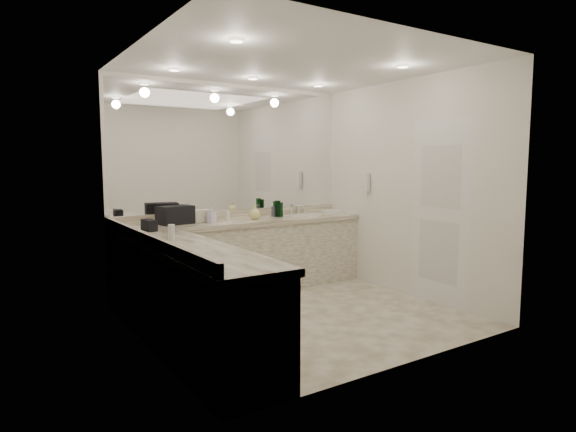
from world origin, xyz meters
TOP-DOWN VIEW (x-y plane):
  - floor at (0.00, 0.00)m, footprint 3.20×3.20m
  - ceiling at (0.00, 0.00)m, footprint 3.20×3.20m
  - wall_back at (0.00, 1.50)m, footprint 3.20×0.02m
  - wall_left at (-1.60, 0.00)m, footprint 0.02×3.00m
  - wall_right at (1.60, 0.00)m, footprint 0.02×3.00m
  - vanity_back_base at (0.00, 1.20)m, footprint 3.20×0.60m
  - vanity_back_top at (0.00, 1.19)m, footprint 3.20×0.64m
  - vanity_left_base at (-1.30, -0.30)m, footprint 0.60×2.40m
  - vanity_left_top at (-1.29, -0.30)m, footprint 0.64×2.42m
  - backsplash_back at (0.00, 1.48)m, footprint 3.20×0.04m
  - backsplash_left at (-1.58, 0.00)m, footprint 0.04×3.00m
  - mirror_back at (0.00, 1.49)m, footprint 3.12×0.01m
  - mirror_left at (-1.59, 0.00)m, footprint 0.01×2.92m
  - sink at (0.95, 1.20)m, footprint 0.44×0.44m
  - faucet at (0.95, 1.41)m, footprint 0.24×0.16m
  - wall_phone at (1.56, 0.70)m, footprint 0.06×0.10m
  - door at (1.59, -0.50)m, footprint 0.02×0.82m
  - black_toiletry_bag at (-0.87, 1.25)m, footprint 0.43×0.31m
  - black_bag_spill at (-1.30, 0.84)m, footprint 0.12×0.22m
  - cream_cosmetic_case at (-0.56, 1.26)m, footprint 0.26×0.18m
  - hand_towel at (1.43, 1.24)m, footprint 0.30×0.23m
  - lotion_left at (-1.30, 0.16)m, footprint 0.06×0.06m
  - soap_bottle_a at (-0.74, 1.25)m, footprint 0.10×0.10m
  - soap_bottle_b at (-0.48, 1.11)m, footprint 0.11×0.11m
  - soap_bottle_c at (0.14, 1.18)m, footprint 0.18×0.18m
  - green_bottle_0 at (0.55, 1.23)m, footprint 0.07×0.07m
  - green_bottle_1 at (0.52, 1.30)m, footprint 0.07×0.07m
  - green_bottle_2 at (0.51, 1.23)m, footprint 0.07×0.07m
  - amenity_bottle_0 at (-0.84, 1.34)m, footprint 0.05×0.05m
  - amenity_bottle_1 at (0.48, 1.29)m, footprint 0.05×0.05m
  - amenity_bottle_2 at (-0.60, 1.27)m, footprint 0.04×0.04m
  - amenity_bottle_3 at (-0.22, 1.22)m, footprint 0.05×0.05m
  - amenity_bottle_4 at (-0.62, 1.33)m, footprint 0.06×0.06m

SIDE VIEW (x-z plane):
  - floor at x=0.00m, z-range 0.00..0.00m
  - vanity_back_base at x=0.00m, z-range 0.00..0.84m
  - vanity_left_base at x=-1.30m, z-range 0.00..0.84m
  - vanity_back_top at x=0.00m, z-range 0.84..0.90m
  - vanity_left_top at x=-1.29m, z-range 0.84..0.90m
  - sink at x=0.95m, z-range 0.88..0.91m
  - hand_towel at x=1.43m, z-range 0.90..0.94m
  - amenity_bottle_4 at x=-0.62m, z-range 0.90..0.96m
  - amenity_bottle_0 at x=-0.84m, z-range 0.90..0.97m
  - backsplash_back at x=0.00m, z-range 0.90..1.00m
  - backsplash_left at x=-1.58m, z-range 0.90..1.00m
  - black_bag_spill at x=-1.30m, z-range 0.90..1.02m
  - amenity_bottle_2 at x=-0.60m, z-range 0.90..1.02m
  - amenity_bottle_3 at x=-0.22m, z-range 0.90..1.02m
  - amenity_bottle_1 at x=0.48m, z-range 0.90..1.04m
  - faucet at x=0.95m, z-range 0.90..1.04m
  - lotion_left at x=-1.30m, z-range 0.90..1.04m
  - cream_cosmetic_case at x=-0.56m, z-range 0.90..1.04m
  - soap_bottle_c at x=0.14m, z-range 0.90..1.08m
  - green_bottle_0 at x=0.55m, z-range 0.90..1.09m
  - soap_bottle_b at x=-0.48m, z-range 0.90..1.09m
  - green_bottle_1 at x=0.52m, z-range 0.90..1.10m
  - soap_bottle_a at x=-0.74m, z-range 0.90..1.11m
  - green_bottle_2 at x=0.51m, z-range 0.90..1.12m
  - black_toiletry_bag at x=-0.87m, z-range 0.90..1.12m
  - door at x=1.59m, z-range 0.00..2.10m
  - wall_back at x=0.00m, z-range 0.00..2.60m
  - wall_left at x=-1.60m, z-range 0.00..2.60m
  - wall_right at x=1.60m, z-range 0.00..2.60m
  - wall_phone at x=1.56m, z-range 1.23..1.47m
  - mirror_back at x=0.00m, z-range 1.00..2.55m
  - mirror_left at x=-1.59m, z-range 1.00..2.55m
  - ceiling at x=0.00m, z-range 2.60..2.60m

